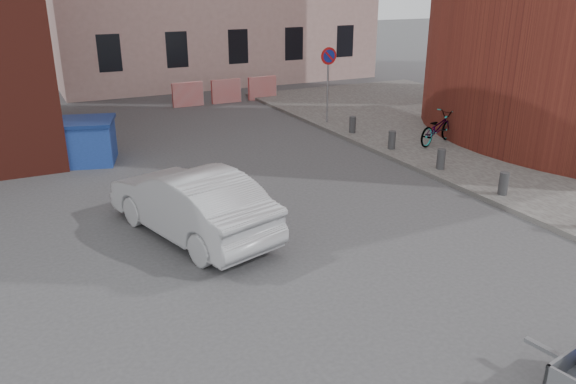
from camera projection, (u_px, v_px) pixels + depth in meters
ground at (304, 276)px, 9.91m from camera, size 120.00×120.00×0.00m
sidewalk at (527, 147)px, 17.42m from camera, size 9.00×24.00×0.12m
no_parking_sign at (328, 69)px, 19.67m from camera, size 0.60×0.09×2.65m
bollards at (441, 159)px, 15.13m from camera, size 0.22×9.02×0.55m
barriers at (226, 91)px, 24.07m from camera, size 4.70×0.18×1.00m
dumpster at (61, 142)px, 15.85m from camera, size 3.29×2.31×1.25m
silver_car at (191, 202)px, 11.30m from camera, size 2.61×4.50×1.40m
bicycle at (437, 128)px, 17.48m from camera, size 1.98×1.25×0.98m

